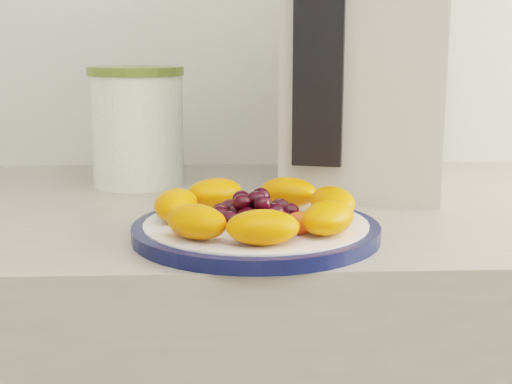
{
  "coord_description": "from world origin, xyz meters",
  "views": [
    {
      "loc": [
        -0.09,
        0.28,
        1.11
      ],
      "look_at": [
        -0.05,
        1.02,
        0.95
      ],
      "focal_mm": 50.0,
      "sensor_mm": 36.0,
      "label": 1
    }
  ],
  "objects": [
    {
      "name": "canister_lid",
      "position": [
        -0.21,
        1.32,
        1.07
      ],
      "size": [
        0.18,
        0.18,
        0.01
      ],
      "primitive_type": "cylinder",
      "rotation": [
        0.0,
        0.0,
        0.41
      ],
      "color": "#546926",
      "rests_on": "canister"
    },
    {
      "name": "plate_rim",
      "position": [
        -0.05,
        1.02,
        0.91
      ],
      "size": [
        0.27,
        0.27,
        0.01
      ],
      "primitive_type": "cylinder",
      "color": "#0B1139",
      "rests_on": "counter"
    },
    {
      "name": "appliance_panel",
      "position": [
        0.03,
        1.18,
        1.09
      ],
      "size": [
        0.07,
        0.04,
        0.27
      ],
      "primitive_type": "cube",
      "rotation": [
        0.0,
        0.0,
        -0.27
      ],
      "color": "black",
      "rests_on": "appliance_body"
    },
    {
      "name": "fruit_plate",
      "position": [
        -0.05,
        1.02,
        0.93
      ],
      "size": [
        0.23,
        0.22,
        0.03
      ],
      "color": "#FF6000",
      "rests_on": "plate_face"
    },
    {
      "name": "appliance_body",
      "position": [
        0.12,
        1.31,
        1.08
      ],
      "size": [
        0.28,
        0.34,
        0.36
      ],
      "primitive_type": "cube",
      "rotation": [
        0.0,
        0.0,
        -0.27
      ],
      "color": "beige",
      "rests_on": "counter"
    },
    {
      "name": "canister",
      "position": [
        -0.21,
        1.32,
        0.98
      ],
      "size": [
        0.18,
        0.18,
        0.16
      ],
      "primitive_type": "cylinder",
      "rotation": [
        0.0,
        0.0,
        0.41
      ],
      "color": "#477512",
      "rests_on": "counter"
    },
    {
      "name": "plate_face",
      "position": [
        -0.05,
        1.02,
        0.91
      ],
      "size": [
        0.24,
        0.24,
        0.02
      ],
      "primitive_type": "cylinder",
      "color": "white",
      "rests_on": "counter"
    }
  ]
}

